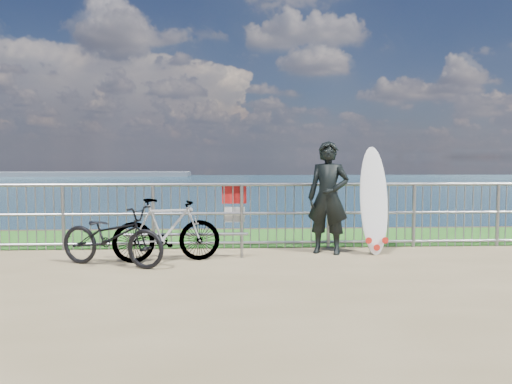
{
  "coord_description": "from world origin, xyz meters",
  "views": [
    {
      "loc": [
        -0.69,
        -6.88,
        1.57
      ],
      "look_at": [
        -0.28,
        1.2,
        1.0
      ],
      "focal_mm": 35.0,
      "sensor_mm": 36.0,
      "label": 1
    }
  ],
  "objects": [
    {
      "name": "seascape",
      "position": [
        -43.75,
        147.49,
        -4.03
      ],
      "size": [
        260.0,
        260.0,
        5.0
      ],
      "color": "brown",
      "rests_on": "ground"
    },
    {
      "name": "bike_rack",
      "position": [
        -1.38,
        0.8,
        0.33
      ],
      "size": [
        1.92,
        0.05,
        0.4
      ],
      "color": "gray",
      "rests_on": "ground"
    },
    {
      "name": "grass_strip",
      "position": [
        0.0,
        2.7,
        0.01
      ],
      "size": [
        120.0,
        120.0,
        0.0
      ],
      "primitive_type": "plane",
      "color": "#256B1D",
      "rests_on": "ground"
    },
    {
      "name": "bicycle_near",
      "position": [
        -2.39,
        0.3,
        0.44
      ],
      "size": [
        1.76,
        1.15,
        0.87
      ],
      "primitive_type": "imported",
      "rotation": [
        0.0,
        0.0,
        1.2
      ],
      "color": "black",
      "rests_on": "ground"
    },
    {
      "name": "railing",
      "position": [
        0.01,
        1.6,
        0.58
      ],
      "size": [
        10.06,
        0.1,
        1.13
      ],
      "color": "gray",
      "rests_on": "ground"
    },
    {
      "name": "bicycle_far",
      "position": [
        -1.64,
        0.56,
        0.48
      ],
      "size": [
        1.65,
        0.72,
        0.96
      ],
      "primitive_type": "imported",
      "rotation": [
        0.0,
        0.0,
        1.74
      ],
      "color": "black",
      "rests_on": "ground"
    },
    {
      "name": "surfboard",
      "position": [
        1.63,
        1.04,
        0.81
      ],
      "size": [
        0.46,
        0.42,
        1.75
      ],
      "color": "silver",
      "rests_on": "ground"
    },
    {
      "name": "surfer",
      "position": [
        0.89,
        1.09,
        0.91
      ],
      "size": [
        0.78,
        0.66,
        1.82
      ],
      "primitive_type": "imported",
      "rotation": [
        0.0,
        0.0,
        -0.39
      ],
      "color": "black",
      "rests_on": "ground"
    }
  ]
}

